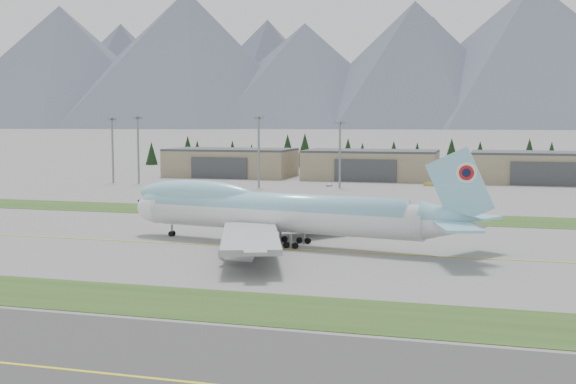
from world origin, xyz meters
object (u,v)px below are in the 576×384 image
(boeing_747_freighter, at_px, (277,211))
(hangar_right, at_px, (542,167))
(service_vehicle_b, at_px, (429,186))
(hangar_left, at_px, (231,162))
(service_vehicle_a, at_px, (329,186))
(hangar_center, at_px, (371,165))

(boeing_747_freighter, height_order, hangar_right, boeing_747_freighter)
(hangar_right, bearing_deg, service_vehicle_b, -148.51)
(hangar_left, distance_m, service_vehicle_b, 81.50)
(hangar_right, xyz_separation_m, service_vehicle_b, (-36.88, -22.60, -5.39))
(boeing_747_freighter, height_order, service_vehicle_a, boeing_747_freighter)
(boeing_747_freighter, height_order, hangar_left, boeing_747_freighter)
(hangar_left, xyz_separation_m, hangar_center, (55.00, 0.00, 0.00))
(service_vehicle_b, bearing_deg, hangar_center, 55.05)
(hangar_center, distance_m, service_vehicle_b, 32.77)
(hangar_right, distance_m, service_vehicle_a, 76.35)
(hangar_right, bearing_deg, service_vehicle_a, -154.28)
(boeing_747_freighter, distance_m, service_vehicle_a, 114.07)
(hangar_left, relative_size, hangar_right, 1.00)
(boeing_747_freighter, xyz_separation_m, hangar_left, (-61.59, 145.96, -0.39))
(boeing_747_freighter, relative_size, service_vehicle_b, 16.85)
(hangar_center, distance_m, service_vehicle_a, 34.58)
(hangar_center, bearing_deg, hangar_left, 180.00)
(hangar_left, relative_size, service_vehicle_b, 12.10)
(hangar_center, bearing_deg, service_vehicle_b, -44.35)
(service_vehicle_b, bearing_deg, hangar_right, -49.11)
(boeing_747_freighter, relative_size, hangar_center, 1.39)
(hangar_left, height_order, hangar_right, same)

